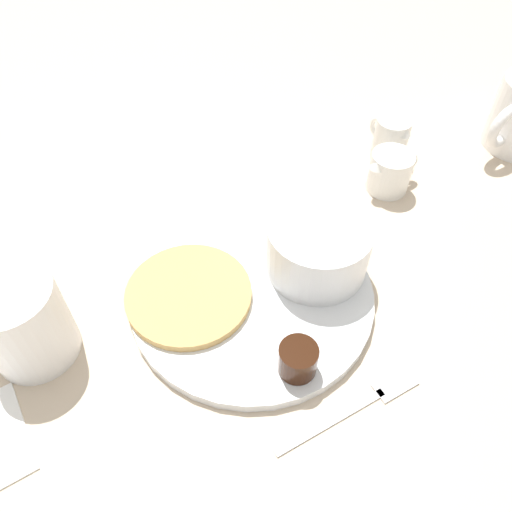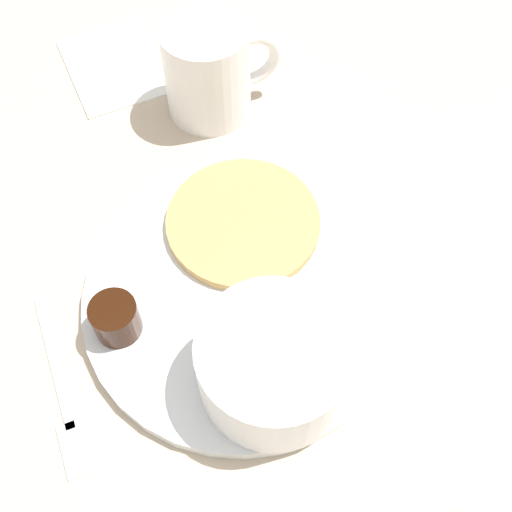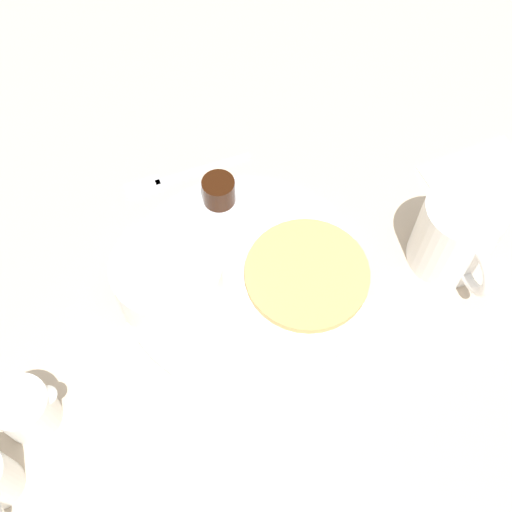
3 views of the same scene
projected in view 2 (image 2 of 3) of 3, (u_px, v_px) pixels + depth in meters
The scene contains 9 objects.
ground_plane at pixel (242, 300), 0.51m from camera, with size 4.00×4.00×0.00m, color #C6B299.
plate at pixel (242, 297), 0.51m from camera, with size 0.25×0.25×0.01m.
pancake_stack at pixel (243, 222), 0.53m from camera, with size 0.13×0.13×0.01m.
bowl at pixel (273, 363), 0.44m from camera, with size 0.11×0.11×0.06m.
syrup_cup at pixel (116, 319), 0.47m from camera, with size 0.04×0.04×0.03m.
butter_ramekin at pixel (261, 400), 0.44m from camera, with size 0.04×0.04×0.04m.
coffee_mug at pixel (210, 70), 0.58m from camera, with size 0.08×0.11×0.09m.
fork at pixel (64, 403), 0.46m from camera, with size 0.15×0.02×0.00m.
napkin at pixel (114, 66), 0.65m from camera, with size 0.12×0.09×0.00m.
Camera 2 is at (0.22, -0.09, 0.45)m, focal length 45.00 mm.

